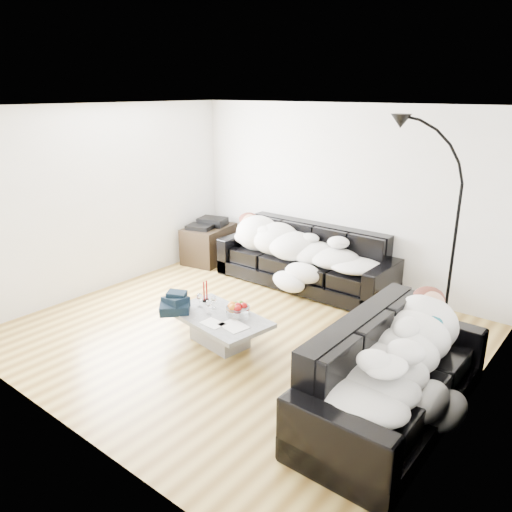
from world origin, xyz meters
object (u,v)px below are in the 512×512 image
Objects in this scene: coffee_table at (219,329)px; stereo at (208,223)px; sofa_right at (395,373)px; candle_right at (207,291)px; sleeper_right at (397,352)px; candle_left at (204,292)px; wine_glass_a at (214,302)px; shoes at (378,356)px; fruit_bowl at (238,309)px; wine_glass_b at (200,300)px; floor_lamp at (454,245)px; sleeper_back at (303,244)px; sofa_back at (305,257)px; wine_glass_c at (209,308)px; av_cabinet at (209,244)px.

coffee_table is 2.67× the size of stereo.
sofa_right is 2.53m from candle_right.
sleeper_right is 7.33× the size of candle_left.
sleeper_right is 11.59× the size of wine_glass_a.
shoes is (-0.52, 0.84, -0.60)m from sleeper_right.
sleeper_right reaches higher than stereo.
wine_glass_a is 0.26m from candle_right.
stereo is (-2.27, 1.89, 0.24)m from fruit_bowl.
wine_glass_b is 0.39× the size of stereo.
floor_lamp reaches higher than candle_left.
sofa_right is at bearing -73.75° from shoes.
sofa_right is 8.55× the size of candle_left.
candle_left is (-0.40, 0.18, 0.30)m from coffee_table.
wine_glass_a is 0.40× the size of shoes.
sleeper_right is 6.89× the size of fruit_bowl.
sleeper_right is at bearing -101.51° from floor_lamp.
candle_left is (-0.16, -1.88, -0.18)m from sleeper_back.
coffee_table is at bearing -83.44° from sofa_back.
wine_glass_a is at bearing -173.38° from fruit_bowl.
sleeper_back is 1.87m from stereo.
sleeper_right is 7.31× the size of candle_right.
candle_right is (-0.56, 0.08, 0.04)m from fruit_bowl.
floor_lamp is (2.16, -0.27, 0.67)m from sofa_back.
stereo is at bearing 159.87° from floor_lamp.
fruit_bowl is 1.59× the size of wine_glass_c.
sleeper_right is 0.85× the size of floor_lamp.
floor_lamp is at bearing -18.82° from stereo.
sofa_right is 1.87× the size of coffee_table.
shoes is (1.93, 0.76, -0.38)m from wine_glass_b.
wine_glass_c is at bearing -144.93° from fruit_bowl.
sofa_back reaches higher than shoes.
candle_right is (-2.52, 0.27, -0.18)m from sleeper_right.
sleeper_back is at bearing 48.17° from sleeper_right.
floor_lamp reaches higher than sleeper_right.
sleeper_right is (2.35, -2.11, 0.00)m from sleeper_back.
av_cabinet is at bearing 63.74° from sleeper_right.
wine_glass_c is (0.07, -0.15, 0.00)m from wine_glass_a.
candle_left is (-2.52, 0.23, 0.03)m from sofa_right.
sleeper_right is at bearing -1.35° from coffee_table.
sleeper_back reaches higher than fruit_bowl.
candle_left is at bearing 142.89° from wine_glass_c.
sofa_back is 0.22m from sleeper_back.
wine_glass_a is 0.07× the size of floor_lamp.
sofa_right is 4.71m from av_cabinet.
fruit_bowl reaches higher than shoes.
wine_glass_b is 0.20× the size of av_cabinet.
av_cabinet is (-1.87, -0.08, -0.14)m from sofa_back.
av_cabinet is (-4.22, 2.08, -0.14)m from sofa_right.
shoes is (1.99, 0.57, -0.42)m from candle_right.
sofa_right reaches higher than sofa_back.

